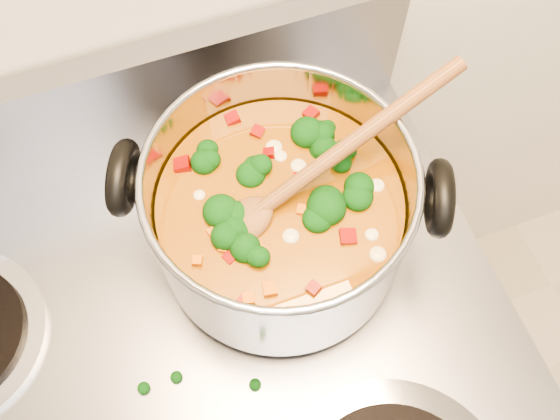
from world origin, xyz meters
name	(u,v)px	position (x,y,z in m)	size (l,w,h in m)	color
stockpot	(280,213)	(0.16, 1.30, 1.00)	(0.32, 0.26, 0.16)	#ABABB4
wooden_spoon	(296,184)	(0.18, 1.30, 1.05)	(0.29, 0.09, 0.11)	brown
cooktop_crumbs	(174,226)	(0.06, 1.36, 0.92)	(0.28, 0.19, 0.01)	black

